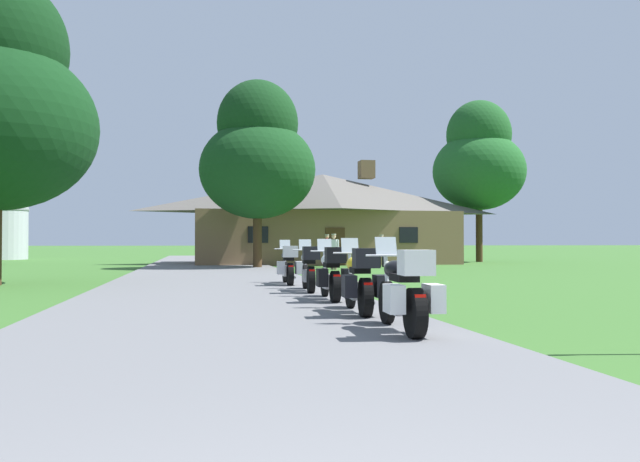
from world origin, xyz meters
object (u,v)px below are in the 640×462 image
object	(u,v)px
motorcycle_black_nearest_to_camera	(405,292)
motorcycle_silver_fourth_in_row	(309,269)
motorcycle_yellow_second_in_row	(360,282)
motorcycle_white_third_in_row	(331,274)
bystander_white_shirt_by_tree	(334,249)
tree_by_lodge_front	(258,156)
motorcycle_black_farthest_in_row	(288,265)
bystander_white_shirt_near_lodge	(381,249)
tree_right_of_lodge	(479,161)
bystander_red_shirt_beside_signpost	(327,249)

from	to	relation	value
motorcycle_black_nearest_to_camera	motorcycle_silver_fourth_in_row	world-z (taller)	same
motorcycle_yellow_second_in_row	motorcycle_white_third_in_row	size ratio (longest dim) A/B	1.00
bystander_white_shirt_by_tree	tree_by_lodge_front	size ratio (longest dim) A/B	0.18
motorcycle_silver_fourth_in_row	tree_by_lodge_front	world-z (taller)	tree_by_lodge_front
motorcycle_yellow_second_in_row	motorcycle_black_farthest_in_row	xyz separation A→B (m)	(-0.15, 7.60, 0.00)
motorcycle_black_nearest_to_camera	bystander_white_shirt_near_lodge	bearing A→B (deg)	76.98
motorcycle_black_farthest_in_row	tree_by_lodge_front	bearing A→B (deg)	90.78
motorcycle_black_nearest_to_camera	tree_right_of_lodge	world-z (taller)	tree_right_of_lodge
motorcycle_white_third_in_row	motorcycle_silver_fourth_in_row	world-z (taller)	same
motorcycle_silver_fourth_in_row	tree_right_of_lodge	xyz separation A→B (m)	(15.49, 23.05, 6.09)
motorcycle_black_nearest_to_camera	bystander_white_shirt_near_lodge	world-z (taller)	bystander_white_shirt_near_lodge
tree_by_lodge_front	bystander_white_shirt_by_tree	bearing A→B (deg)	-33.81
motorcycle_yellow_second_in_row	tree_right_of_lodge	distance (m)	32.62
bystander_red_shirt_beside_signpost	bystander_white_shirt_by_tree	distance (m)	2.37
motorcycle_black_nearest_to_camera	motorcycle_white_third_in_row	world-z (taller)	same
motorcycle_black_farthest_in_row	tree_right_of_lodge	world-z (taller)	tree_right_of_lodge
bystander_red_shirt_beside_signpost	bystander_white_shirt_by_tree	xyz separation A→B (m)	(-0.15, -2.37, 0.00)
motorcycle_silver_fourth_in_row	bystander_white_shirt_near_lodge	bearing A→B (deg)	71.51
motorcycle_yellow_second_in_row	bystander_white_shirt_by_tree	bearing A→B (deg)	83.05
bystander_white_shirt_near_lodge	bystander_white_shirt_by_tree	bearing A→B (deg)	-120.57
motorcycle_black_farthest_in_row	tree_right_of_lodge	bearing A→B (deg)	54.69
tree_by_lodge_front	tree_right_of_lodge	bearing A→B (deg)	26.15
motorcycle_black_farthest_in_row	motorcycle_black_nearest_to_camera	bearing A→B (deg)	-86.98
motorcycle_black_nearest_to_camera	bystander_red_shirt_beside_signpost	xyz separation A→B (m)	(3.65, 22.94, 0.34)
motorcycle_black_nearest_to_camera	motorcycle_yellow_second_in_row	bearing A→B (deg)	93.20
motorcycle_white_third_in_row	bystander_white_shirt_near_lodge	size ratio (longest dim) A/B	1.24
bystander_white_shirt_by_tree	tree_right_of_lodge	xyz separation A→B (m)	(11.96, 9.79, 5.76)
motorcycle_silver_fourth_in_row	bystander_red_shirt_beside_signpost	distance (m)	16.05
motorcycle_black_nearest_to_camera	motorcycle_silver_fourth_in_row	size ratio (longest dim) A/B	1.00
motorcycle_yellow_second_in_row	tree_by_lodge_front	xyz separation A→B (m)	(0.13, 20.53, 4.96)
bystander_white_shirt_by_tree	motorcycle_white_third_in_row	bearing A→B (deg)	118.62
bystander_white_shirt_near_lodge	tree_right_of_lodge	distance (m)	12.73
motorcycle_black_farthest_in_row	bystander_white_shirt_near_lodge	world-z (taller)	bystander_white_shirt_near_lodge
motorcycle_black_nearest_to_camera	bystander_white_shirt_by_tree	xyz separation A→B (m)	(3.50, 20.57, 0.34)
bystander_white_shirt_near_lodge	tree_by_lodge_front	xyz separation A→B (m)	(-6.50, -0.41, 4.62)
motorcycle_white_third_in_row	tree_right_of_lodge	world-z (taller)	tree_right_of_lodge
tree_by_lodge_front	motorcycle_black_farthest_in_row	bearing A→B (deg)	-91.28
motorcycle_white_third_in_row	motorcycle_silver_fourth_in_row	distance (m)	2.49
motorcycle_silver_fourth_in_row	motorcycle_black_farthest_in_row	world-z (taller)	same
bystander_white_shirt_near_lodge	tree_right_of_lodge	xyz separation A→B (m)	(8.84, 7.12, 5.76)
motorcycle_silver_fourth_in_row	motorcycle_black_farthest_in_row	bearing A→B (deg)	97.30
motorcycle_silver_fourth_in_row	bystander_white_shirt_by_tree	bearing A→B (deg)	79.28
tree_right_of_lodge	tree_by_lodge_front	distance (m)	17.13
motorcycle_black_nearest_to_camera	tree_by_lodge_front	bearing A→B (deg)	92.57
motorcycle_black_nearest_to_camera	motorcycle_white_third_in_row	size ratio (longest dim) A/B	1.00
bystander_white_shirt_by_tree	bystander_red_shirt_beside_signpost	bearing A→B (deg)	-52.69
motorcycle_black_nearest_to_camera	bystander_red_shirt_beside_signpost	distance (m)	23.23
motorcycle_yellow_second_in_row	motorcycle_silver_fourth_in_row	distance (m)	5.01
motorcycle_black_nearest_to_camera	bystander_white_shirt_near_lodge	distance (m)	24.17
motorcycle_white_third_in_row	bystander_white_shirt_near_lodge	world-z (taller)	bystander_white_shirt_near_lodge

